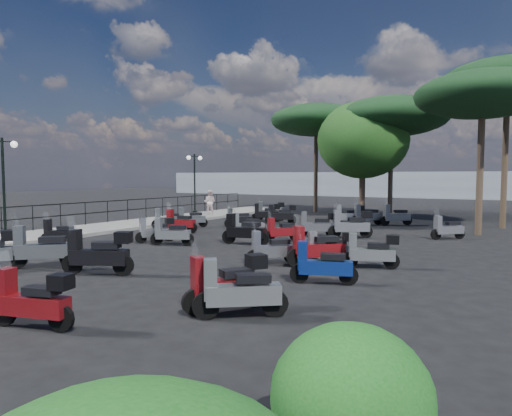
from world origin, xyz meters
The scene contains 42 objects.
ground centered at (0.00, 0.00, 0.00)m, with size 120.00×120.00×0.00m, color black.
sidewalk centered at (-6.50, 3.00, 0.07)m, with size 3.00×30.00×0.15m, color #5E5C5A.
railing centered at (-7.80, 2.80, 0.90)m, with size 0.04×26.04×1.10m.
lamp_post_1 centered at (-7.34, -2.11, 2.35)m, with size 0.48×1.11×3.85m.
lamp_post_2 centered at (-7.15, 9.80, 2.26)m, with size 0.53×1.05×3.70m.
pedestrian_far centered at (-6.17, 10.02, 0.90)m, with size 0.73×0.57×1.50m, color silver.
scooter_2 centered at (-4.13, -2.03, 0.41)m, with size 1.39×0.80×1.19m.
scooter_3 centered at (-2.72, 3.01, 0.45)m, with size 1.63×0.58×1.31m.
scooter_4 centered at (-4.13, 3.83, 0.44)m, with size 1.12×1.26×1.27m.
scooter_5 centered at (-1.62, 9.00, 0.49)m, with size 1.49×0.98×1.31m.
scooter_7 centered at (-0.87, -4.98, 0.52)m, with size 1.43×1.36×1.49m.
scooter_8 centered at (-1.52, 0.19, 0.45)m, with size 0.94×1.33×1.20m.
scooter_9 centered at (0.67, 3.20, 0.45)m, with size 1.22×1.21×1.29m.
scooter_10 centered at (-1.50, 5.99, 0.42)m, with size 1.14×1.12×1.20m.
scooter_11 centered at (-1.77, 9.71, 0.52)m, with size 1.59×0.97×1.37m.
scooter_13 centered at (1.20, -4.83, 0.55)m, with size 1.71×1.03×1.47m.
scooter_14 centered at (-0.51, -0.10, 0.44)m, with size 1.47×0.86×1.27m.
scooter_15 centered at (1.65, 1.40, 0.50)m, with size 1.80×0.64×1.44m.
scooter_16 centered at (2.47, 2.78, 0.41)m, with size 1.01×1.22×1.19m.
scooter_17 centered at (2.74, 9.89, 0.50)m, with size 1.48×1.01×1.32m.
scooter_18 centered at (3.53, -8.17, 0.47)m, with size 1.53×0.66×1.24m.
scooter_19 centered at (6.12, -6.00, 0.47)m, with size 1.41×1.13×1.35m.
scooter_20 centered at (5.73, -0.59, 0.45)m, with size 1.31×0.99×1.20m.
scooter_21 centered at (4.31, -1.42, 0.43)m, with size 1.19×1.14×1.23m.
scooter_22 centered at (3.16, 4.65, 0.50)m, with size 1.56×0.88×1.32m.
scooter_23 centered at (3.55, 10.18, 0.48)m, with size 1.36×1.22×1.37m.
scooter_24 centered at (5.70, -5.73, 0.51)m, with size 1.09×1.48×1.34m.
scooter_25 centered at (6.42, -2.87, 0.44)m, with size 1.51×0.75×1.25m.
scooter_26 centered at (6.90, -0.54, 0.46)m, with size 1.47×0.75×1.22m.
scooter_27 centered at (5.48, -0.97, 0.50)m, with size 1.39×1.32×1.44m.
scooter_28 centered at (4.45, 5.08, 0.54)m, with size 1.60×1.14×1.44m.
scooter_29 centered at (7.86, 6.60, 0.42)m, with size 1.15×1.12×1.21m.
scooter_30 centered at (-0.43, 8.43, 0.49)m, with size 1.49×0.98×1.31m.
scooter_31 centered at (4.87, 10.76, 0.48)m, with size 1.36×1.22×1.37m.
scooter_32 centered at (-3.50, 4.80, 0.44)m, with size 1.12×1.26×1.27m.
broadleaf_tree centered at (1.90, 14.73, 4.69)m, with size 5.53×5.53×7.04m.
pine_0 centered at (3.40, 15.53, 6.06)m, with size 6.80×6.80×7.26m.
pine_1 centered at (9.60, 12.10, 6.89)m, with size 6.12×6.12×7.99m.
pine_2 centered at (-2.07, 16.88, 6.33)m, with size 6.29×6.29×7.45m.
pine_3 centered at (8.81, 8.69, 5.84)m, with size 5.52×5.52×6.83m.
shrub_far centered at (9.16, -8.99, 0.62)m, with size 1.39×1.39×1.25m, color #185519.
distant_hills centered at (0.00, 45.00, 1.50)m, with size 70.00×8.00×3.00m, color gray.
Camera 1 is at (10.35, -12.63, 2.50)m, focal length 32.00 mm.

